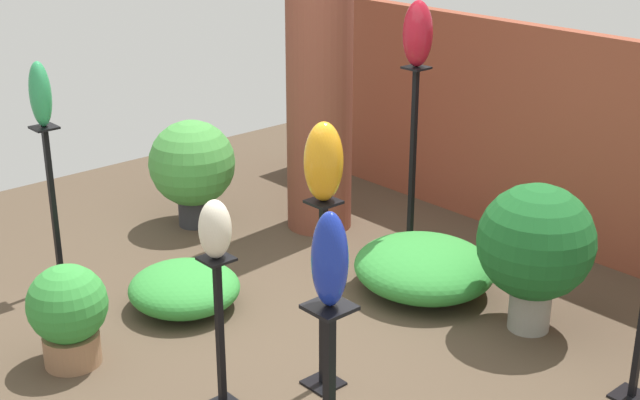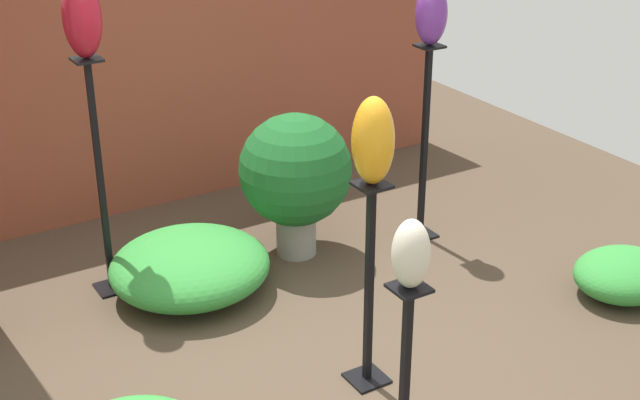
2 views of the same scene
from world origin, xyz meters
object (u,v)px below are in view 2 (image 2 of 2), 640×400
at_px(art_vase_ivory, 411,254).
at_px(art_vase_amber, 373,141).
at_px(pedestal_ivory, 405,383).
at_px(potted_plant_front_right, 295,173).
at_px(pedestal_violet, 424,152).
at_px(pedestal_ruby, 101,188).
at_px(art_vase_violet, 431,14).
at_px(pedestal_amber, 369,295).
at_px(art_vase_ruby, 82,17).

bearing_deg(art_vase_ivory, art_vase_amber, 71.67).
bearing_deg(pedestal_ivory, potted_plant_front_right, 73.86).
bearing_deg(potted_plant_front_right, pedestal_violet, -14.60).
bearing_deg(art_vase_amber, pedestal_ruby, 117.30).
height_order(pedestal_ivory, potted_plant_front_right, potted_plant_front_right).
xyz_separation_m(pedestal_violet, art_vase_violet, (0.00, 0.00, 0.94)).
distance_m(pedestal_amber, art_vase_amber, 0.84).
bearing_deg(potted_plant_front_right, pedestal_amber, -105.25).
bearing_deg(art_vase_ruby, art_vase_amber, -62.70).
bearing_deg(art_vase_violet, pedestal_violet, 180.00).
xyz_separation_m(art_vase_amber, art_vase_ivory, (-0.19, -0.58, -0.28)).
distance_m(art_vase_ruby, art_vase_violet, 2.16).
distance_m(pedestal_ivory, art_vase_violet, 2.59).
xyz_separation_m(pedestal_amber, art_vase_violet, (1.27, 1.21, 1.05)).
bearing_deg(potted_plant_front_right, art_vase_amber, -105.25).
relative_size(art_vase_ivory, potted_plant_front_right, 0.33).
height_order(pedestal_ruby, art_vase_amber, art_vase_amber).
distance_m(pedestal_violet, art_vase_violet, 0.94).
xyz_separation_m(pedestal_amber, pedestal_violet, (1.27, 1.21, 0.11)).
distance_m(pedestal_ivory, pedestal_violet, 2.32).
bearing_deg(pedestal_amber, art_vase_violet, 43.69).
xyz_separation_m(pedestal_ivory, pedestal_violet, (1.46, 1.79, 0.22)).
xyz_separation_m(art_vase_violet, potted_plant_front_right, (-0.88, 0.23, -0.98)).
bearing_deg(pedestal_ruby, pedestal_ivory, -73.60).
bearing_deg(potted_plant_front_right, pedestal_ruby, 171.29).
xyz_separation_m(pedestal_ivory, art_vase_amber, (0.19, 0.58, 0.95)).
xyz_separation_m(art_vase_amber, potted_plant_front_right, (0.39, 1.44, -0.78)).
bearing_deg(art_vase_amber, pedestal_ivory, -108.33).
distance_m(pedestal_violet, art_vase_ruby, 2.41).
bearing_deg(pedestal_ruby, pedestal_violet, -11.19).
distance_m(art_vase_amber, art_vase_violet, 1.77).
height_order(pedestal_violet, potted_plant_front_right, pedestal_violet).
height_order(pedestal_ruby, art_vase_ruby, art_vase_ruby).
xyz_separation_m(pedestal_ruby, pedestal_ivory, (0.65, -2.21, -0.28)).
bearing_deg(pedestal_ruby, pedestal_amber, -62.70).
xyz_separation_m(pedestal_ruby, pedestal_violet, (2.11, -0.42, -0.06)).
distance_m(pedestal_amber, art_vase_ruby, 2.19).
bearing_deg(art_vase_amber, art_vase_ruby, 117.30).
height_order(pedestal_ruby, pedestal_violet, pedestal_ruby).
relative_size(art_vase_ruby, potted_plant_front_right, 0.47).
height_order(art_vase_ivory, art_vase_violet, art_vase_violet).
relative_size(pedestal_ruby, pedestal_amber, 1.30).
bearing_deg(art_vase_ruby, pedestal_ruby, -82.87).
relative_size(art_vase_ruby, art_vase_ivory, 1.44).
bearing_deg(art_vase_ivory, art_vase_ruby, 106.40).
relative_size(pedestal_amber, art_vase_ivory, 3.57).
xyz_separation_m(pedestal_ivory, art_vase_ivory, (0.00, 0.00, 0.67)).
bearing_deg(art_vase_ruby, pedestal_amber, -62.70).
xyz_separation_m(art_vase_ruby, art_vase_violet, (2.11, -0.42, -0.15)).
bearing_deg(pedestal_violet, potted_plant_front_right, 165.40).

